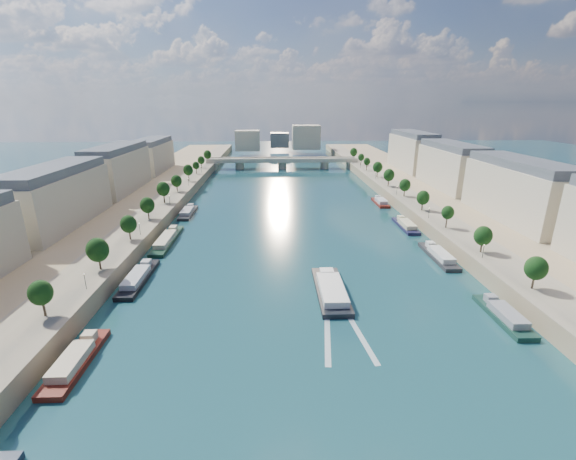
{
  "coord_description": "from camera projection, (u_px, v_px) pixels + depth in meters",
  "views": [
    {
      "loc": [
        -7.54,
        -54.99,
        47.74
      ],
      "look_at": [
        -2.29,
        73.15,
        5.0
      ],
      "focal_mm": 24.0,
      "sensor_mm": 36.0,
      "label": 1
    }
  ],
  "objects": [
    {
      "name": "quay_right",
      "position": [
        459.0,
        213.0,
        164.31
      ],
      "size": [
        44.0,
        520.0,
        5.0
      ],
      "primitive_type": "cube",
      "color": "#9E8460",
      "rests_on": "ground"
    },
    {
      "name": "lamps_right",
      "position": [
        411.0,
        199.0,
        166.62
      ],
      "size": [
        0.36,
        200.36,
        4.28
      ],
      "color": "black",
      "rests_on": "ground"
    },
    {
      "name": "buildings_left",
      "position": [
        92.0,
        179.0,
        165.18
      ],
      "size": [
        16.0,
        226.0,
        23.2
      ],
      "color": "#BEB492",
      "rests_on": "ground"
    },
    {
      "name": "trees_left",
      "position": [
        158.0,
        197.0,
        158.75
      ],
      "size": [
        4.8,
        268.8,
        8.26
      ],
      "color": "#382B1E",
      "rests_on": "ground"
    },
    {
      "name": "pave_right",
      "position": [
        425.0,
        208.0,
        162.92
      ],
      "size": [
        14.0,
        520.0,
        0.1
      ],
      "primitive_type": "cube",
      "color": "gray",
      "rests_on": "quay_right"
    },
    {
      "name": "skyline",
      "position": [
        283.0,
        139.0,
        365.88
      ],
      "size": [
        79.0,
        42.0,
        22.0
      ],
      "color": "#BEB492",
      "rests_on": "ground"
    },
    {
      "name": "pave_left",
      "position": [
        153.0,
        211.0,
        158.49
      ],
      "size": [
        14.0,
        520.0,
        0.1
      ],
      "primitive_type": "cube",
      "color": "gray",
      "rests_on": "quay_left"
    },
    {
      "name": "trees_right",
      "position": [
        413.0,
        190.0,
        170.6
      ],
      "size": [
        4.8,
        268.8,
        8.26
      ],
      "color": "#382B1E",
      "rests_on": "ground"
    },
    {
      "name": "quay_left",
      "position": [
        117.0,
        217.0,
        158.72
      ],
      "size": [
        44.0,
        520.0,
        5.0
      ],
      "primitive_type": "cube",
      "color": "#9E8460",
      "rests_on": "ground"
    },
    {
      "name": "moored_barges_left",
      "position": [
        140.0,
        276.0,
        109.25
      ],
      "size": [
        5.0,
        157.63,
        3.6
      ],
      "color": "#1B263B",
      "rests_on": "ground"
    },
    {
      "name": "lamps_left",
      "position": [
        156.0,
        211.0,
        148.33
      ],
      "size": [
        0.36,
        200.36,
        4.28
      ],
      "color": "black",
      "rests_on": "ground"
    },
    {
      "name": "wake",
      "position": [
        342.0,
        329.0,
        85.26
      ],
      "size": [
        10.76,
        25.96,
        0.04
      ],
      "color": "silver",
      "rests_on": "ground"
    },
    {
      "name": "ground",
      "position": [
        291.0,
        221.0,
        162.3
      ],
      "size": [
        700.0,
        700.0,
        0.0
      ],
      "primitive_type": "plane",
      "color": "#0C2D35",
      "rests_on": "ground"
    },
    {
      "name": "buildings_right",
      "position": [
        479.0,
        176.0,
        171.77
      ],
      "size": [
        16.0,
        226.0,
        23.2
      ],
      "color": "#BEB492",
      "rests_on": "ground"
    },
    {
      "name": "tour_barge",
      "position": [
        331.0,
        290.0,
        100.74
      ],
      "size": [
        7.56,
        26.27,
        3.68
      ],
      "rotation": [
        0.0,
        0.0,
        -0.0
      ],
      "color": "black",
      "rests_on": "ground"
    },
    {
      "name": "moored_barges_right",
      "position": [
        445.0,
        261.0,
        119.07
      ],
      "size": [
        5.0,
        162.83,
        3.6
      ],
      "color": "black",
      "rests_on": "ground"
    },
    {
      "name": "bridge",
      "position": [
        282.0,
        162.0,
        288.94
      ],
      "size": [
        112.0,
        12.0,
        8.15
      ],
      "color": "#C1B79E",
      "rests_on": "ground"
    }
  ]
}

